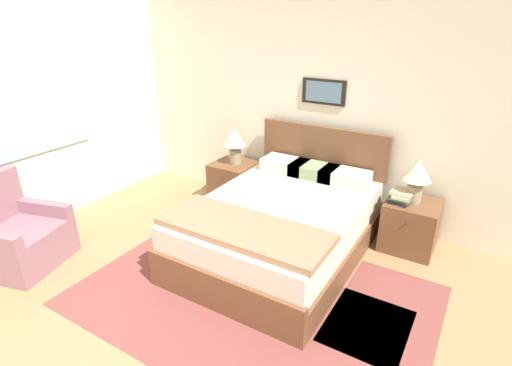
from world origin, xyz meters
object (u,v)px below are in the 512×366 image
object	(u,v)px
armchair	(16,237)
nightstand_by_door	(410,225)
nightstand_near_window	(234,182)
table_lamp_near_window	(235,141)
bed	(281,225)
table_lamp_by_door	(417,175)

from	to	relation	value
armchair	nightstand_by_door	distance (m)	3.97
armchair	nightstand_by_door	xyz separation A→B (m)	(3.24, 2.29, -0.02)
nightstand_near_window	table_lamp_near_window	xyz separation A→B (m)	(0.02, 0.01, 0.56)
bed	table_lamp_by_door	xyz separation A→B (m)	(1.09, 0.79, 0.50)
nightstand_by_door	table_lamp_near_window	distance (m)	2.27
bed	table_lamp_near_window	size ratio (longest dim) A/B	4.70
table_lamp_by_door	armchair	bearing A→B (deg)	-144.42
armchair	table_lamp_by_door	xyz separation A→B (m)	(3.22, 2.30, 0.54)
armchair	nightstand_near_window	distance (m)	2.51
bed	table_lamp_by_door	bearing A→B (deg)	36.07
armchair	bed	bearing A→B (deg)	109.53
nightstand_by_door	table_lamp_near_window	size ratio (longest dim) A/B	1.19
bed	armchair	distance (m)	2.61
armchair	nightstand_near_window	bearing A→B (deg)	140.20
nightstand_near_window	nightstand_by_door	world-z (taller)	same
bed	nightstand_by_door	bearing A→B (deg)	35.29
nightstand_by_door	nightstand_near_window	bearing A→B (deg)	180.00
bed	armchair	size ratio (longest dim) A/B	2.34
bed	nightstand_by_door	world-z (taller)	bed
bed	nightstand_near_window	size ratio (longest dim) A/B	3.95
nightstand_near_window	table_lamp_by_door	distance (m)	2.27
table_lamp_by_door	nightstand_by_door	bearing A→B (deg)	-25.75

